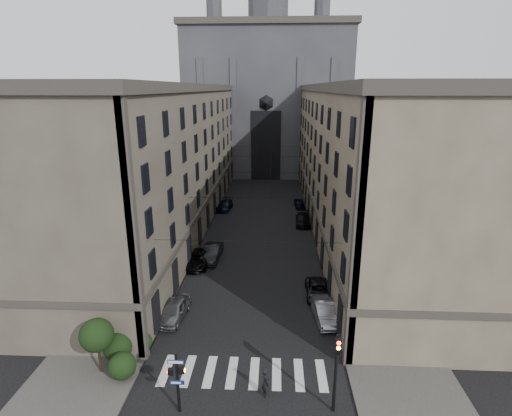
% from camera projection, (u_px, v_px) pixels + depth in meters
% --- Properties ---
extents(sidewalk_left, '(7.00, 80.00, 0.15)m').
position_uv_depth(sidewalk_left, '(187.00, 221.00, 56.93)').
color(sidewalk_left, '#383533').
rests_on(sidewalk_left, ground).
extents(sidewalk_right, '(7.00, 80.00, 0.15)m').
position_uv_depth(sidewalk_right, '(335.00, 224.00, 55.95)').
color(sidewalk_right, '#383533').
rests_on(sidewalk_right, ground).
extents(zebra_crossing, '(11.00, 3.20, 0.01)m').
position_uv_depth(zebra_crossing, '(243.00, 373.00, 26.82)').
color(zebra_crossing, beige).
rests_on(zebra_crossing, ground).
extents(building_left, '(13.60, 60.60, 18.85)m').
position_uv_depth(building_left, '(162.00, 157.00, 54.39)').
color(building_left, '#474036').
rests_on(building_left, ground).
extents(building_right, '(13.60, 60.60, 18.85)m').
position_uv_depth(building_right, '(361.00, 158.00, 53.13)').
color(building_right, brown).
rests_on(building_right, ground).
extents(gothic_tower, '(35.00, 23.00, 58.00)m').
position_uv_depth(gothic_tower, '(267.00, 90.00, 88.56)').
color(gothic_tower, '#2D2D33').
rests_on(gothic_tower, ground).
extents(pedestrian_signal_left, '(1.02, 0.38, 4.00)m').
position_uv_depth(pedestrian_signal_left, '(177.00, 378.00, 22.96)').
color(pedestrian_signal_left, black).
rests_on(pedestrian_signal_left, ground).
extents(traffic_light_right, '(0.34, 0.50, 5.20)m').
position_uv_depth(traffic_light_right, '(336.00, 365.00, 22.66)').
color(traffic_light_right, black).
rests_on(traffic_light_right, ground).
extents(shrub_cluster, '(3.90, 4.40, 3.90)m').
position_uv_depth(shrub_cluster, '(113.00, 346.00, 26.71)').
color(shrub_cluster, black).
rests_on(shrub_cluster, sidewalk_left).
extents(tram_wires, '(14.00, 60.00, 0.43)m').
position_uv_depth(tram_wires, '(261.00, 173.00, 54.01)').
color(tram_wires, black).
rests_on(tram_wires, ground).
extents(car_left_near, '(2.33, 4.78, 1.57)m').
position_uv_depth(car_left_near, '(174.00, 310.00, 32.90)').
color(car_left_near, slate).
rests_on(car_left_near, ground).
extents(car_left_midnear, '(2.00, 5.06, 1.64)m').
position_uv_depth(car_left_midnear, '(212.00, 253.00, 44.28)').
color(car_left_midnear, black).
rests_on(car_left_midnear, ground).
extents(car_left_midfar, '(2.71, 5.38, 1.46)m').
position_uv_depth(car_left_midfar, '(198.00, 259.00, 42.77)').
color(car_left_midfar, black).
rests_on(car_left_midfar, ground).
extents(car_left_far, '(2.41, 4.99, 1.40)m').
position_uv_depth(car_left_far, '(225.00, 205.00, 62.51)').
color(car_left_far, black).
rests_on(car_left_far, ground).
extents(car_right_near, '(2.12, 4.76, 1.52)m').
position_uv_depth(car_right_near, '(325.00, 311.00, 32.78)').
color(car_right_near, gray).
rests_on(car_right_near, ground).
extents(car_right_midnear, '(2.22, 4.70, 1.30)m').
position_uv_depth(car_right_midnear, '(318.00, 290.00, 36.43)').
color(car_right_midnear, black).
rests_on(car_right_midnear, ground).
extents(car_right_midfar, '(2.22, 5.05, 1.44)m').
position_uv_depth(car_right_midfar, '(303.00, 220.00, 55.66)').
color(car_right_midfar, black).
rests_on(car_right_midfar, ground).
extents(car_right_far, '(1.82, 3.92, 1.30)m').
position_uv_depth(car_right_far, '(299.00, 203.00, 63.75)').
color(car_right_far, black).
rests_on(car_right_far, ground).
extents(pedestrian, '(0.72, 0.85, 1.96)m').
position_uv_depth(pedestrian, '(266.00, 382.00, 24.55)').
color(pedestrian, black).
rests_on(pedestrian, ground).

